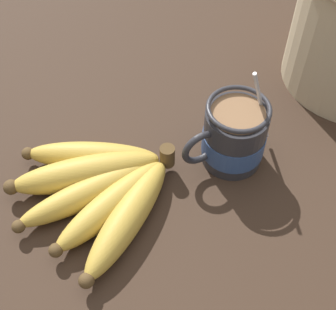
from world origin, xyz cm
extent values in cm
cube|color=#332319|center=(0.00, 0.00, 1.35)|extent=(107.06, 107.06, 2.70)
cylinder|color=#28282D|center=(-3.61, 2.11, 6.99)|extent=(8.16, 8.16, 8.58)
cylinder|color=navy|center=(-3.61, 2.11, 6.05)|extent=(8.36, 8.36, 3.35)
torus|color=#28282D|center=(1.38, 2.11, 7.49)|extent=(5.49, 0.90, 5.49)
cylinder|color=#846042|center=(-3.61, 2.11, 11.38)|extent=(6.96, 6.96, 0.40)
torus|color=#28282D|center=(-3.61, 2.11, 12.27)|extent=(8.16, 8.16, 0.60)
cylinder|color=#B2B2B7|center=(-7.21, 2.11, 10.77)|extent=(4.81, 0.50, 13.29)
ellipsoid|color=#B2B2B7|center=(-5.04, 2.11, 4.20)|extent=(3.00, 2.00, 0.80)
cylinder|color=#4C381E|center=(5.15, -0.31, 5.63)|extent=(2.00, 2.00, 3.00)
ellipsoid|color=#B79338|center=(13.62, -5.18, 4.62)|extent=(17.11, 12.07, 3.83)
sphere|color=#4C381E|center=(21.22, -9.55, 4.62)|extent=(1.72, 1.72, 1.72)
ellipsoid|color=#B79338|center=(15.40, -2.77, 4.90)|extent=(19.59, 8.72, 4.39)
sphere|color=#4C381E|center=(24.68, -4.99, 4.90)|extent=(1.98, 1.98, 1.98)
ellipsoid|color=#B79338|center=(15.79, 0.24, 4.54)|extent=(19.48, 4.66, 3.67)
sphere|color=#4C381E|center=(25.44, 0.74, 4.54)|extent=(1.65, 1.65, 1.65)
ellipsoid|color=#B79338|center=(14.29, 2.91, 4.60)|extent=(17.66, 9.36, 3.81)
sphere|color=#4C381E|center=(22.49, 5.79, 4.60)|extent=(1.71, 1.71, 1.71)
ellipsoid|color=#B79338|center=(13.32, 5.59, 4.71)|extent=(17.06, 13.87, 4.01)
sphere|color=#4C381E|center=(20.68, 10.90, 4.71)|extent=(1.81, 1.81, 1.81)
camera|label=1|loc=(22.32, 33.80, 53.38)|focal=50.00mm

